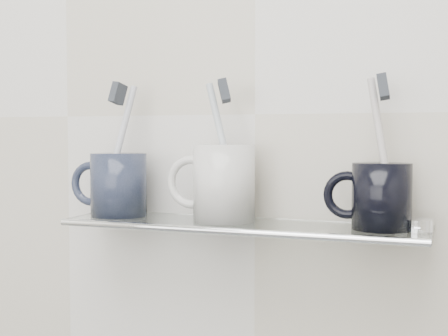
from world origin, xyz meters
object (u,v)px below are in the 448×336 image
at_px(mug_left, 119,185).
at_px(shelf_glass, 241,225).
at_px(mug_right, 382,196).
at_px(mug_center, 224,183).

bearing_deg(mug_left, shelf_glass, -13.83).
xyz_separation_m(mug_left, mug_right, (0.38, 0.00, -0.00)).
height_order(mug_center, mug_right, mug_center).
relative_size(mug_center, mug_right, 1.26).
bearing_deg(mug_right, shelf_glass, -168.93).
bearing_deg(shelf_glass, mug_left, 178.52).
xyz_separation_m(shelf_glass, mug_right, (0.19, 0.00, 0.05)).
xyz_separation_m(shelf_glass, mug_center, (-0.03, 0.00, 0.06)).
relative_size(shelf_glass, mug_left, 5.39).
bearing_deg(mug_center, mug_right, -12.12).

